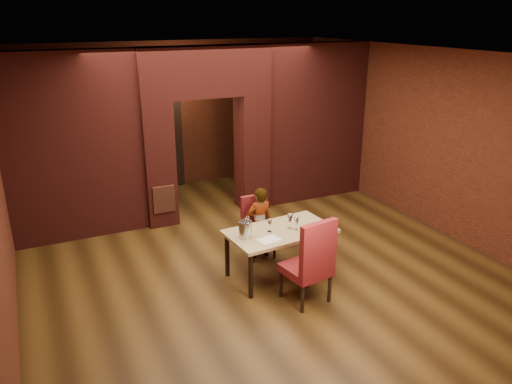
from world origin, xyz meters
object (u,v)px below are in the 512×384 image
Objects in this scene: person_seated at (259,223)px; potted_plant at (285,233)px; wine_glass_b at (290,221)px; chair_near at (306,259)px; wine_glass_c at (296,224)px; wine_bucket at (245,229)px; chair_far at (259,227)px; dining_table at (280,252)px; wine_glass_a at (270,226)px; water_bottle at (248,225)px.

person_seated is 0.77m from potted_plant.
wine_glass_b is at bearing -115.24° from potted_plant.
wine_glass_b is (0.17, -0.68, 0.25)m from person_seated.
chair_near is 6.33× the size of wine_glass_c.
chair_far is at bearing 51.84° from wine_bucket.
dining_table is at bearing 90.59° from person_seated.
wine_bucket reaches higher than wine_glass_a.
wine_bucket is (-0.78, 0.09, 0.02)m from wine_glass_c.
wine_bucket is 1.63m from potted_plant.
chair_far is 0.91m from water_bottle.
wine_glass_b is (0.32, -0.03, 0.02)m from wine_glass_a.
water_bottle is at bearing 174.83° from wine_glass_b.
wine_bucket is at bearing -128.63° from chair_far.
wine_glass_b is (0.16, -0.01, 0.48)m from dining_table.
water_bottle is (-0.49, -0.65, 0.39)m from chair_far.
chair_far is at bearing -98.77° from chair_near.
dining_table is 0.81m from chair_near.
potted_plant is (0.44, 0.93, -0.65)m from wine_glass_b.
person_seated reaches higher than potted_plant.
potted_plant is (0.61, 1.69, -0.43)m from chair_near.
wine_glass_b is at bearing -111.16° from chair_near.
wine_bucket is at bearing 175.60° from dining_table.
wine_glass_b is 0.11m from wine_glass_c.
wine_glass_a is (-0.16, -0.68, 0.33)m from chair_far.
dining_table is at bearing 0.10° from wine_bucket.
wine_glass_c is (0.22, -0.09, 0.46)m from dining_table.
person_seated is 4.95× the size of wine_bucket.
person_seated reaches higher than wine_glass_c.
person_seated is 3.06× the size of potted_plant.
wine_glass_b reaches higher than wine_glass_c.
dining_table is 1.11m from potted_plant.
person_seated reaches higher than wine_bucket.
water_bottle reaches higher than dining_table.
chair_far is 0.10m from person_seated.
dining_table is 0.52m from wine_glass_c.
water_bottle is (-0.72, 0.14, 0.05)m from wine_glass_c.
chair_near is 0.97m from wine_bucket.
person_seated is 3.99× the size of water_bottle.
wine_glass_a is 0.40m from wine_glass_c.
chair_far reaches higher than dining_table.
chair_far is 5.03× the size of wine_glass_c.
wine_glass_a is 0.63× the size of water_bottle.
dining_table is 6.54× the size of wine_bucket.
wine_glass_b is 1.22m from potted_plant.
person_seated reaches higher than wine_glass_a.
wine_glass_a reaches higher than potted_plant.
chair_near is 0.81m from wine_glass_b.
water_bottle is at bearing -67.85° from chair_near.
wine_glass_a is (-0.15, 0.79, 0.21)m from chair_near.
wine_glass_b is 0.59× the size of potted_plant.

